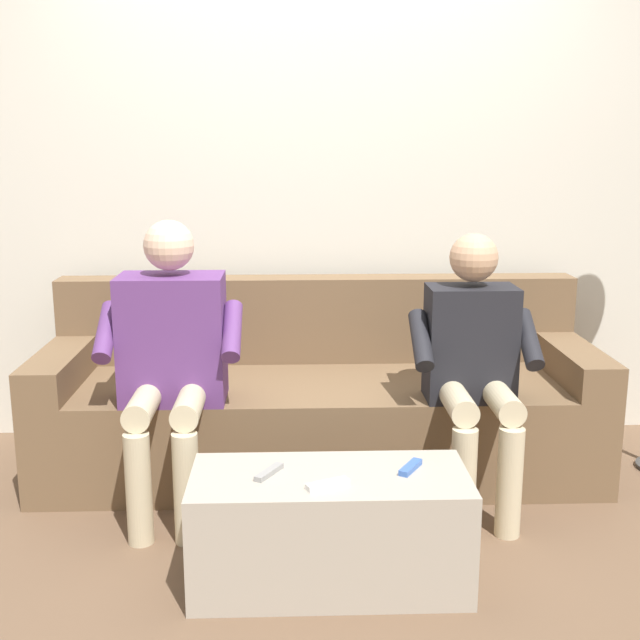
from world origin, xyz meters
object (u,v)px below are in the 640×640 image
at_px(remote_white, 328,484).
at_px(remote_gray, 269,472).
at_px(person_left_seated, 474,357).
at_px(person_right_seated, 171,349).
at_px(remote_blue, 411,467).
at_px(couch, 319,404).
at_px(coffee_table, 330,529).

distance_m(remote_white, remote_gray, 0.22).
bearing_deg(person_left_seated, remote_gray, 36.08).
bearing_deg(person_right_seated, remote_blue, 145.51).
height_order(couch, remote_blue, couch).
relative_size(couch, coffee_table, 2.65).
distance_m(person_right_seated, remote_white, 1.00).
bearing_deg(couch, person_left_seated, 145.17).
bearing_deg(coffee_table, remote_white, 83.17).
bearing_deg(couch, remote_gray, 78.71).
relative_size(coffee_table, person_left_seated, 0.83).
distance_m(coffee_table, person_left_seated, 0.98).
xyz_separation_m(person_right_seated, remote_white, (-0.61, 0.75, -0.27)).
distance_m(remote_blue, remote_gray, 0.49).
height_order(person_left_seated, remote_gray, person_left_seated).
xyz_separation_m(remote_white, remote_gray, (0.19, -0.11, -0.00)).
bearing_deg(person_left_seated, couch, -34.83).
height_order(coffee_table, person_right_seated, person_right_seated).
bearing_deg(remote_white, couch, -115.01).
distance_m(coffee_table, remote_blue, 0.35).
height_order(remote_blue, remote_gray, remote_blue).
bearing_deg(remote_blue, remote_gray, -56.31).
bearing_deg(remote_gray, person_left_seated, 156.39).
xyz_separation_m(coffee_table, remote_white, (0.01, 0.10, 0.21)).
bearing_deg(remote_white, coffee_table, -121.23).
bearing_deg(coffee_table, remote_gray, -2.11).
bearing_deg(person_left_seated, person_right_seated, -1.73).
bearing_deg(couch, remote_blue, 105.43).
relative_size(coffee_table, remote_gray, 6.51).
height_order(person_left_seated, person_right_seated, person_right_seated).
bearing_deg(couch, remote_white, 89.39).
height_order(person_left_seated, remote_blue, person_left_seated).
xyz_separation_m(couch, remote_blue, (-0.28, 1.01, 0.11)).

